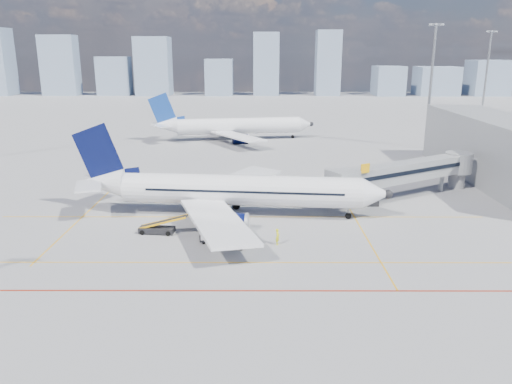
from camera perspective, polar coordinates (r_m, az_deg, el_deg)
ground at (r=54.83m, az=-1.82°, el=-5.53°), size 420.00×420.00×0.00m
apron_markings at (r=51.23m, az=-2.62°, el=-7.10°), size 90.00×35.12×0.01m
jet_bridge at (r=73.14m, az=17.37°, el=2.26°), size 23.55×15.78×6.30m
terminal_block at (r=87.24m, az=26.11°, el=4.30°), size 10.00×42.00×10.00m
floodlight_mast_ne at (r=112.23m, az=19.35°, el=11.65°), size 3.20×0.61×25.45m
floodlight_mast_far at (r=154.68m, az=24.82°, el=11.99°), size 3.20×0.61×25.45m
distant_skyline at (r=241.74m, az=-3.73°, el=13.73°), size 250.32×15.72×30.66m
main_aircraft at (r=62.25m, az=-3.27°, el=0.19°), size 39.65×34.50×11.59m
second_aircraft at (r=116.92m, az=-2.75°, el=7.52°), size 38.14×33.02×11.19m
baggage_tug at (r=52.60m, az=-1.22°, el=-5.58°), size 2.58×2.07×1.58m
cargo_dolly at (r=54.36m, az=-4.53°, el=-4.49°), size 3.96×2.20×2.06m
belt_loader at (r=57.66m, az=-11.13°, el=-4.11°), size 5.75×1.96×2.31m
ramp_worker at (r=53.35m, az=2.48°, el=-5.12°), size 0.52×0.71×1.79m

